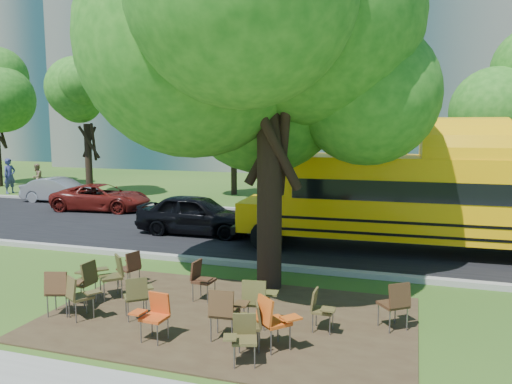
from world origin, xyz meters
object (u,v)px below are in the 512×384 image
(main_tree, at_px, (270,48))
(chair_9, at_px, (113,272))
(chair_1, at_px, (78,293))
(black_car, at_px, (197,214))
(chair_8, at_px, (85,278))
(chair_5, at_px, (243,334))
(chair_2, at_px, (137,293))
(chair_10, at_px, (201,277))
(chair_7, at_px, (273,318))
(chair_11, at_px, (257,298))
(chair_4, at_px, (225,309))
(pedestrian_a, at_px, (10,176))
(chair_12, at_px, (320,306))
(chair_3, at_px, (155,312))
(chair_6, at_px, (251,321))
(school_bus, at_px, (456,199))
(chair_13, at_px, (396,300))
(bg_car_red, at_px, (102,197))
(bg_car_silver, at_px, (60,190))
(chair_0, at_px, (60,288))
(pedestrian_b, at_px, (37,177))
(chair_14, at_px, (131,265))

(main_tree, distance_m, chair_9, 5.90)
(chair_1, relative_size, black_car, 0.21)
(chair_8, bearing_deg, chair_5, -108.24)
(chair_2, xyz_separation_m, chair_9, (-1.15, 0.91, 0.05))
(chair_2, relative_size, chair_10, 0.98)
(chair_7, xyz_separation_m, chair_9, (-3.98, 1.41, 0.00))
(chair_11, bearing_deg, chair_8, 172.14)
(chair_8, bearing_deg, chair_4, -100.86)
(main_tree, distance_m, pedestrian_a, 21.70)
(chair_12, bearing_deg, chair_5, -29.63)
(chair_4, distance_m, chair_12, 1.73)
(chair_5, xyz_separation_m, chair_12, (0.92, 1.57, -0.01))
(chair_3, relative_size, chair_6, 1.04)
(school_bus, height_order, chair_10, school_bus)
(chair_7, relative_size, chair_8, 0.99)
(chair_10, bearing_deg, chair_9, -73.97)
(chair_13, relative_size, bg_car_red, 0.22)
(chair_1, xyz_separation_m, chair_6, (3.53, -0.18, -0.04))
(chair_5, distance_m, black_car, 9.55)
(chair_3, xyz_separation_m, chair_4, (1.17, 0.34, 0.07))
(chair_1, distance_m, chair_4, 3.00)
(chair_9, height_order, bg_car_silver, bg_car_silver)
(main_tree, distance_m, chair_12, 5.54)
(chair_10, bearing_deg, black_car, -150.41)
(chair_0, xyz_separation_m, chair_12, (4.96, 0.80, -0.09))
(school_bus, bearing_deg, chair_12, -113.81)
(bg_car_silver, relative_size, pedestrian_a, 1.89)
(chair_5, distance_m, chair_11, 1.39)
(chair_6, bearing_deg, chair_5, 161.84)
(chair_0, bearing_deg, pedestrian_b, 115.77)
(chair_2, xyz_separation_m, chair_12, (3.43, 0.51, -0.05))
(main_tree, distance_m, chair_2, 5.80)
(chair_13, xyz_separation_m, black_car, (-6.82, 6.30, 0.12))
(chair_7, bearing_deg, chair_8, -149.55)
(school_bus, bearing_deg, chair_9, -141.36)
(chair_10, height_order, pedestrian_a, pedestrian_a)
(chair_3, distance_m, chair_4, 1.22)
(chair_14, xyz_separation_m, pedestrian_a, (-15.07, 12.05, 0.43))
(main_tree, bearing_deg, chair_6, -78.98)
(chair_1, height_order, chair_7, chair_7)
(bg_car_red, bearing_deg, chair_12, -137.26)
(bg_car_silver, xyz_separation_m, bg_car_red, (3.40, -1.45, -0.01))
(chair_4, relative_size, bg_car_red, 0.23)
(pedestrian_b, bearing_deg, bg_car_silver, 42.48)
(chair_1, relative_size, chair_10, 0.99)
(chair_3, bearing_deg, chair_6, -169.44)
(chair_4, height_order, bg_car_red, bg_car_red)
(black_car, relative_size, pedestrian_b, 2.63)
(chair_14, bearing_deg, black_car, 27.12)
(chair_8, relative_size, chair_13, 1.02)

